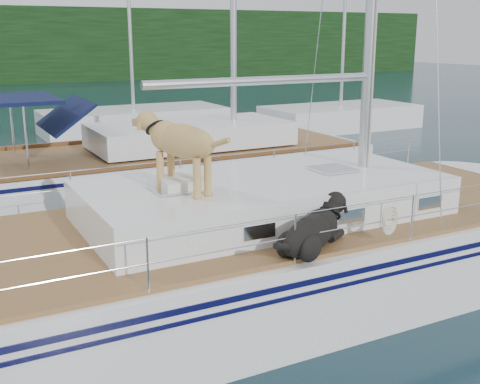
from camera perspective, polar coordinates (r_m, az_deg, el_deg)
ground at (r=8.95m, az=-2.28°, el=-10.64°), size 120.00×120.00×0.00m
main_sailboat at (r=8.70m, az=-1.77°, el=-6.48°), size 12.00×4.06×14.01m
neighbor_sailboat at (r=14.70m, az=-8.56°, el=1.97°), size 11.00×3.50×13.30m
bg_boat_center at (r=24.70m, az=-10.01°, el=6.64°), size 7.20×3.00×11.65m
bg_boat_east at (r=25.74m, az=9.48°, el=7.00°), size 6.40×3.00×11.65m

